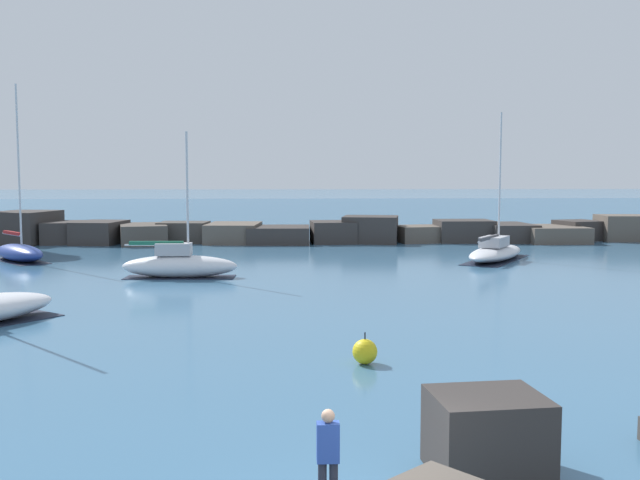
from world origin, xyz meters
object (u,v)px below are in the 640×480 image
Objects in this scene: sailboat_moored_1 at (179,265)px; person_on_rocks at (328,454)px; sailboat_moored_0 at (496,252)px; mooring_buoy_orange_near at (365,352)px; sailboat_moored_2 at (19,252)px.

sailboat_moored_1 is 4.63× the size of person_on_rocks.
mooring_buoy_orange_near is (-11.30, -24.78, -0.20)m from sailboat_moored_0.
sailboat_moored_0 is 20.26m from sailboat_moored_1.
sailboat_moored_2 is (-11.17, 7.99, -0.09)m from sailboat_moored_1.
sailboat_moored_1 reaches higher than person_on_rocks.
mooring_buoy_orange_near is at bearing -53.87° from sailboat_moored_2.
person_on_rocks is at bearing -63.55° from sailboat_moored_2.
sailboat_moored_0 is 0.85× the size of sailboat_moored_2.
person_on_rocks is at bearing -77.09° from sailboat_moored_1.
mooring_buoy_orange_near is at bearing -66.58° from sailboat_moored_1.
sailboat_moored_0 is at bearing 68.97° from person_on_rocks.
sailboat_moored_1 is at bearing -160.34° from sailboat_moored_0.
sailboat_moored_1 is 0.70× the size of sailboat_moored_2.
mooring_buoy_orange_near is 0.55× the size of person_on_rocks.
sailboat_moored_0 is 10.28× the size of mooring_buoy_orange_near.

